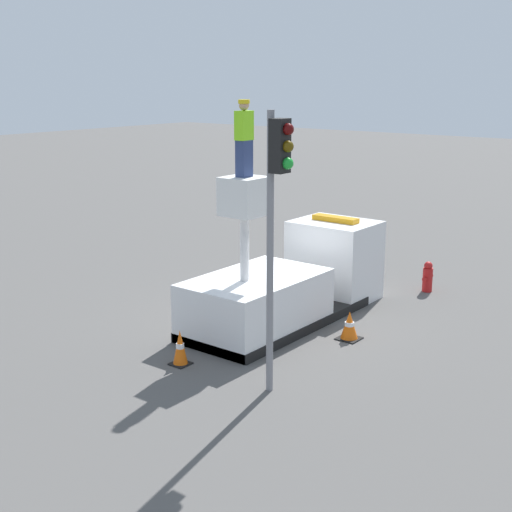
# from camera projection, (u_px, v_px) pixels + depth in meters

# --- Properties ---
(ground_plane) EXTENTS (120.00, 120.00, 0.00)m
(ground_plane) POSITION_uv_depth(u_px,v_px,m) (277.00, 322.00, 18.40)
(ground_plane) COLOR #565451
(bucket_truck) EXTENTS (6.37, 2.29, 3.92)m
(bucket_truck) POSITION_uv_depth(u_px,v_px,m) (290.00, 285.00, 18.59)
(bucket_truck) COLOR black
(bucket_truck) RESTS_ON ground
(worker) EXTENTS (0.40, 0.26, 1.75)m
(worker) POSITION_uv_depth(u_px,v_px,m) (244.00, 138.00, 16.20)
(worker) COLOR navy
(worker) RESTS_ON bucket_truck
(traffic_light_pole) EXTENTS (0.34, 0.57, 5.58)m
(traffic_light_pole) POSITION_uv_depth(u_px,v_px,m) (276.00, 199.00, 13.39)
(traffic_light_pole) COLOR gray
(traffic_light_pole) RESTS_ON ground
(fire_hydrant) EXTENTS (0.53, 0.29, 0.91)m
(fire_hydrant) POSITION_uv_depth(u_px,v_px,m) (428.00, 277.00, 20.96)
(fire_hydrant) COLOR red
(fire_hydrant) RESTS_ON ground
(traffic_cone_rear) EXTENTS (0.41, 0.41, 0.79)m
(traffic_cone_rear) POSITION_uv_depth(u_px,v_px,m) (180.00, 348.00, 15.62)
(traffic_cone_rear) COLOR black
(traffic_cone_rear) RESTS_ON ground
(traffic_cone_curbside) EXTENTS (0.53, 0.53, 0.70)m
(traffic_cone_curbside) POSITION_uv_depth(u_px,v_px,m) (349.00, 326.00, 17.15)
(traffic_cone_curbside) COLOR black
(traffic_cone_curbside) RESTS_ON ground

